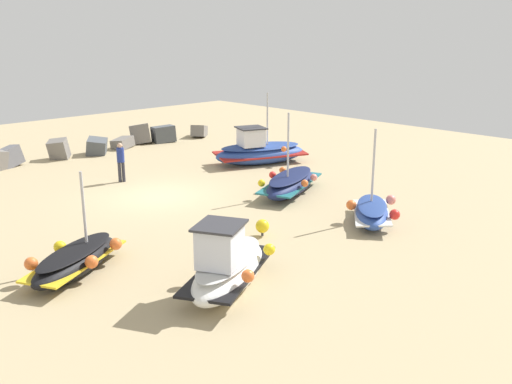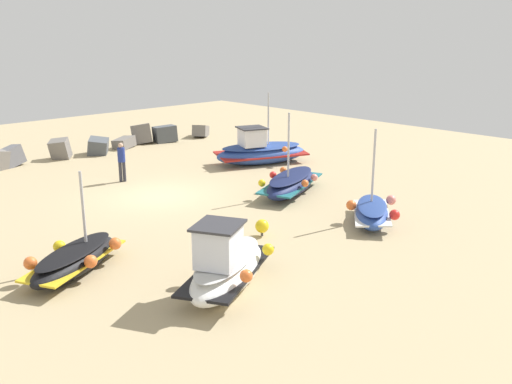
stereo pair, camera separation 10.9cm
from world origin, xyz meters
The scene contains 9 objects.
ground_plane centered at (0.00, 0.00, 0.00)m, with size 44.63×44.63×0.00m, color tan.
fishing_boat_0 centered at (4.03, -3.35, 0.44)m, with size 4.35×2.84×3.32m.
fishing_boat_1 centered at (3.36, -7.72, 0.39)m, with size 3.10×2.77×3.22m.
fishing_boat_2 centered at (-5.87, -4.55, 0.39)m, with size 3.59×2.65×2.72m.
fishing_boat_3 centered at (6.88, 1.32, 0.61)m, with size 4.95×3.33×3.53m.
fishing_boat_4 centered at (-3.57, -8.16, 0.62)m, with size 3.96×2.96×1.92m.
person_walking centered at (0.14, 2.98, 0.99)m, with size 0.32×0.32×1.71m.
breakwater_rocks centered at (0.48, 9.39, 0.46)m, with size 20.05×2.77×1.36m.
mooring_buoy_0 centered at (-0.23, -6.04, 0.33)m, with size 0.44×0.44×0.55m.
Camera 1 is at (-12.26, -18.10, 6.36)m, focal length 39.71 mm.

